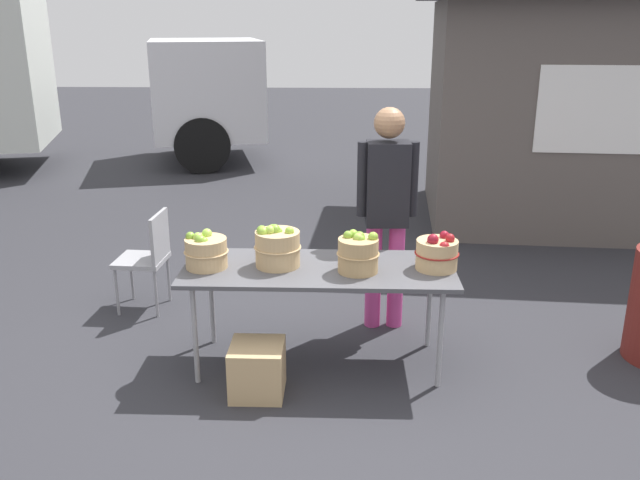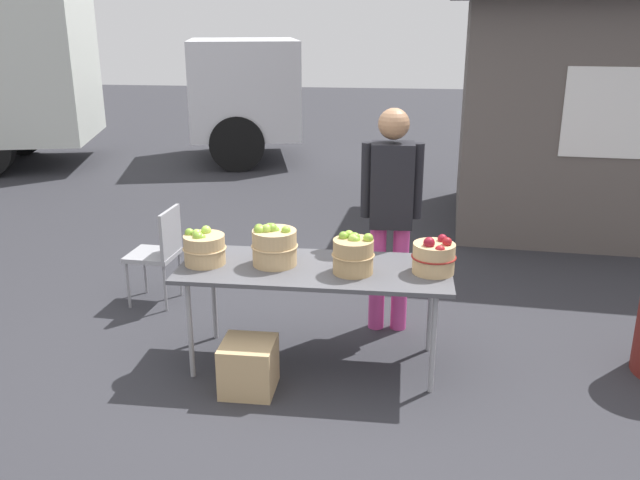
{
  "view_description": "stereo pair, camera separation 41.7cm",
  "coord_description": "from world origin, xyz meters",
  "px_view_note": "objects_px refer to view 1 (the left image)",
  "views": [
    {
      "loc": [
        0.16,
        -4.37,
        2.41
      ],
      "look_at": [
        0.0,
        0.3,
        0.85
      ],
      "focal_mm": 37.54,
      "sensor_mm": 36.0,
      "label": 1
    },
    {
      "loc": [
        0.58,
        -4.34,
        2.41
      ],
      "look_at": [
        0.0,
        0.3,
        0.85
      ],
      "focal_mm": 37.54,
      "sensor_mm": 36.0,
      "label": 2
    }
  ],
  "objects_px": {
    "market_table": "(319,273)",
    "apple_basket_green_1": "(277,247)",
    "apple_basket_green_2": "(358,253)",
    "folding_chair": "(149,253)",
    "vendor_adult": "(387,202)",
    "produce_crate": "(257,369)",
    "apple_basket_green_0": "(206,252)",
    "apple_basket_red_0": "(437,253)"
  },
  "relations": [
    {
      "from": "market_table",
      "to": "apple_basket_green_0",
      "type": "bearing_deg",
      "value": -178.12
    },
    {
      "from": "market_table",
      "to": "vendor_adult",
      "type": "bearing_deg",
      "value": 52.2
    },
    {
      "from": "market_table",
      "to": "apple_basket_green_2",
      "type": "xyz_separation_m",
      "value": [
        0.27,
        -0.07,
        0.18
      ]
    },
    {
      "from": "market_table",
      "to": "apple_basket_green_0",
      "type": "xyz_separation_m",
      "value": [
        -0.78,
        -0.03,
        0.16
      ]
    },
    {
      "from": "apple_basket_green_1",
      "to": "produce_crate",
      "type": "bearing_deg",
      "value": -103.05
    },
    {
      "from": "apple_basket_green_0",
      "to": "folding_chair",
      "type": "bearing_deg",
      "value": 126.34
    },
    {
      "from": "apple_basket_green_0",
      "to": "vendor_adult",
      "type": "xyz_separation_m",
      "value": [
        1.29,
        0.68,
        0.18
      ]
    },
    {
      "from": "apple_basket_green_1",
      "to": "produce_crate",
      "type": "relative_size",
      "value": 0.94
    },
    {
      "from": "vendor_adult",
      "to": "market_table",
      "type": "bearing_deg",
      "value": 49.8
    },
    {
      "from": "vendor_adult",
      "to": "apple_basket_green_2",
      "type": "bearing_deg",
      "value": 69.73
    },
    {
      "from": "apple_basket_green_0",
      "to": "produce_crate",
      "type": "height_order",
      "value": "apple_basket_green_0"
    },
    {
      "from": "apple_basket_green_0",
      "to": "apple_basket_green_2",
      "type": "relative_size",
      "value": 1.05
    },
    {
      "from": "market_table",
      "to": "folding_chair",
      "type": "relative_size",
      "value": 2.21
    },
    {
      "from": "apple_basket_red_0",
      "to": "produce_crate",
      "type": "height_order",
      "value": "apple_basket_red_0"
    },
    {
      "from": "apple_basket_green_0",
      "to": "folding_chair",
      "type": "distance_m",
      "value": 1.23
    },
    {
      "from": "apple_basket_green_2",
      "to": "market_table",
      "type": "bearing_deg",
      "value": 165.48
    },
    {
      "from": "produce_crate",
      "to": "apple_basket_red_0",
      "type": "bearing_deg",
      "value": 19.34
    },
    {
      "from": "apple_basket_green_2",
      "to": "folding_chair",
      "type": "xyz_separation_m",
      "value": [
        -1.75,
        0.99,
        -0.37
      ]
    },
    {
      "from": "market_table",
      "to": "produce_crate",
      "type": "relative_size",
      "value": 5.36
    },
    {
      "from": "vendor_adult",
      "to": "apple_basket_green_1",
      "type": "bearing_deg",
      "value": 36.14
    },
    {
      "from": "vendor_adult",
      "to": "folding_chair",
      "type": "height_order",
      "value": "vendor_adult"
    },
    {
      "from": "vendor_adult",
      "to": "produce_crate",
      "type": "distance_m",
      "value": 1.66
    },
    {
      "from": "vendor_adult",
      "to": "produce_crate",
      "type": "height_order",
      "value": "vendor_adult"
    },
    {
      "from": "apple_basket_red_0",
      "to": "produce_crate",
      "type": "bearing_deg",
      "value": -160.66
    },
    {
      "from": "folding_chair",
      "to": "produce_crate",
      "type": "distance_m",
      "value": 1.76
    },
    {
      "from": "apple_basket_green_1",
      "to": "apple_basket_red_0",
      "type": "relative_size",
      "value": 1.08
    },
    {
      "from": "apple_basket_green_2",
      "to": "vendor_adult",
      "type": "bearing_deg",
      "value": 72.13
    },
    {
      "from": "market_table",
      "to": "folding_chair",
      "type": "height_order",
      "value": "folding_chair"
    },
    {
      "from": "market_table",
      "to": "apple_basket_green_1",
      "type": "relative_size",
      "value": 5.73
    },
    {
      "from": "folding_chair",
      "to": "apple_basket_red_0",
      "type": "bearing_deg",
      "value": 71.74
    },
    {
      "from": "vendor_adult",
      "to": "apple_basket_red_0",
      "type": "bearing_deg",
      "value": 112.97
    },
    {
      "from": "market_table",
      "to": "apple_basket_green_1",
      "type": "distance_m",
      "value": 0.34
    },
    {
      "from": "apple_basket_green_1",
      "to": "apple_basket_green_2",
      "type": "distance_m",
      "value": 0.57
    },
    {
      "from": "apple_basket_green_0",
      "to": "apple_basket_green_1",
      "type": "xyz_separation_m",
      "value": [
        0.49,
        0.04,
        0.02
      ]
    },
    {
      "from": "produce_crate",
      "to": "apple_basket_green_2",
      "type": "bearing_deg",
      "value": 28.2
    },
    {
      "from": "apple_basket_green_2",
      "to": "vendor_adult",
      "type": "height_order",
      "value": "vendor_adult"
    },
    {
      "from": "apple_basket_green_2",
      "to": "apple_basket_green_0",
      "type": "bearing_deg",
      "value": 177.55
    },
    {
      "from": "market_table",
      "to": "apple_basket_green_1",
      "type": "xyz_separation_m",
      "value": [
        -0.29,
        0.02,
        0.18
      ]
    },
    {
      "from": "market_table",
      "to": "apple_basket_green_0",
      "type": "height_order",
      "value": "apple_basket_green_0"
    },
    {
      "from": "market_table",
      "to": "vendor_adult",
      "type": "distance_m",
      "value": 0.9
    },
    {
      "from": "produce_crate",
      "to": "vendor_adult",
      "type": "bearing_deg",
      "value": 50.23
    },
    {
      "from": "market_table",
      "to": "apple_basket_green_1",
      "type": "bearing_deg",
      "value": 176.26
    }
  ]
}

